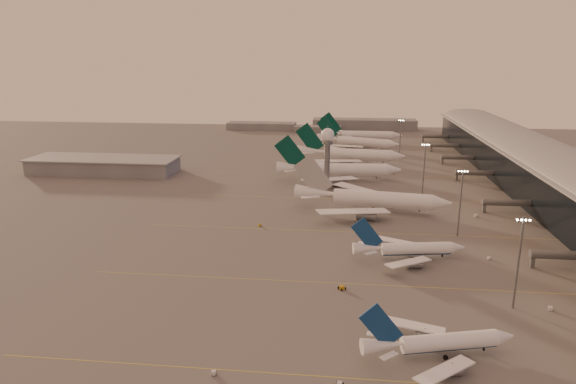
# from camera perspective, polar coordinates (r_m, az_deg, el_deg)

# --- Properties ---
(ground) EXTENTS (700.00, 700.00, 0.00)m
(ground) POSITION_cam_1_polar(r_m,az_deg,el_deg) (142.65, 0.39, -11.55)
(ground) COLOR #5C5A5A
(ground) RESTS_ON ground
(taxiway_markings) EXTENTS (180.00, 185.25, 0.02)m
(taxiway_markings) POSITION_cam_1_polar(r_m,az_deg,el_deg) (194.44, 10.99, -4.43)
(taxiway_markings) COLOR gold
(taxiway_markings) RESTS_ON ground
(terminal) EXTENTS (57.00, 362.00, 23.04)m
(terminal) POSITION_cam_1_polar(r_m,az_deg,el_deg) (260.72, 27.50, 1.50)
(terminal) COLOR black
(terminal) RESTS_ON ground
(hangar) EXTENTS (82.00, 27.00, 8.50)m
(hangar) POSITION_cam_1_polar(r_m,az_deg,el_deg) (304.17, -19.78, 2.84)
(hangar) COLOR slate
(hangar) RESTS_ON ground
(radar_tower) EXTENTS (6.40, 6.40, 31.10)m
(radar_tower) POSITION_cam_1_polar(r_m,az_deg,el_deg) (250.74, 4.41, 5.13)
(radar_tower) COLOR slate
(radar_tower) RESTS_ON ground
(mast_a) EXTENTS (3.60, 0.56, 25.00)m
(mast_a) POSITION_cam_1_polar(r_m,az_deg,el_deg) (143.60, 24.26, -6.78)
(mast_a) COLOR slate
(mast_a) RESTS_ON ground
(mast_b) EXTENTS (3.60, 0.56, 25.00)m
(mast_b) POSITION_cam_1_polar(r_m,az_deg,el_deg) (193.25, 18.62, -0.81)
(mast_b) COLOR slate
(mast_b) RESTS_ON ground
(mast_c) EXTENTS (3.60, 0.56, 25.00)m
(mast_c) POSITION_cam_1_polar(r_m,az_deg,el_deg) (244.93, 14.88, 2.71)
(mast_c) COLOR slate
(mast_c) RESTS_ON ground
(mast_d) EXTENTS (3.60, 0.56, 25.00)m
(mast_d) POSITION_cam_1_polar(r_m,az_deg,el_deg) (332.55, 12.36, 6.01)
(mast_d) COLOR slate
(mast_d) RESTS_ON ground
(distant_horizon) EXTENTS (165.00, 37.50, 9.00)m
(distant_horizon) POSITION_cam_1_polar(r_m,az_deg,el_deg) (456.13, 5.02, 7.40)
(distant_horizon) COLOR slate
(distant_horizon) RESTS_ON ground
(narrowbody_near) EXTENTS (35.09, 27.64, 13.99)m
(narrowbody_near) POSITION_cam_1_polar(r_m,az_deg,el_deg) (120.70, 16.40, -15.99)
(narrowbody_near) COLOR white
(narrowbody_near) RESTS_ON ground
(narrowbody_mid) EXTENTS (37.10, 29.37, 14.59)m
(narrowbody_mid) POSITION_cam_1_polar(r_m,az_deg,el_deg) (170.17, 13.28, -6.36)
(narrowbody_mid) COLOR white
(narrowbody_mid) RESTS_ON ground
(widebody_white) EXTENTS (65.90, 52.46, 23.26)m
(widebody_white) POSITION_cam_1_polar(r_m,az_deg,el_deg) (217.87, 9.28, -1.11)
(widebody_white) COLOR white
(widebody_white) RESTS_ON ground
(greentail_a) EXTENTS (66.13, 53.22, 24.02)m
(greentail_a) POSITION_cam_1_polar(r_m,az_deg,el_deg) (269.32, 5.70, 2.16)
(greentail_a) COLOR white
(greentail_a) RESTS_ON ground
(greentail_b) EXTENTS (66.04, 53.04, 24.03)m
(greentail_b) POSITION_cam_1_polar(r_m,az_deg,el_deg) (312.69, 6.94, 3.92)
(greentail_b) COLOR white
(greentail_b) RESTS_ON ground
(greentail_c) EXTENTS (57.93, 45.99, 21.91)m
(greentail_c) POSITION_cam_1_polar(r_m,az_deg,el_deg) (362.06, 7.74, 5.35)
(greentail_c) COLOR white
(greentail_c) RESTS_ON ground
(greentail_d) EXTENTS (61.43, 49.63, 22.32)m
(greentail_d) POSITION_cam_1_polar(r_m,az_deg,el_deg) (392.51, 8.17, 6.09)
(greentail_d) COLOR white
(greentail_d) RESTS_ON ground
(gsv_truck_a) EXTENTS (5.23, 2.88, 2.00)m
(gsv_truck_a) POSITION_cam_1_polar(r_m,az_deg,el_deg) (112.54, -8.05, -19.05)
(gsv_truck_a) COLOR silver
(gsv_truck_a) RESTS_ON ground
(gsv_catering_a) EXTENTS (5.15, 3.22, 3.92)m
(gsv_catering_a) POSITION_cam_1_polar(r_m,az_deg,el_deg) (150.94, 27.27, -10.96)
(gsv_catering_a) COLOR silver
(gsv_catering_a) RESTS_ON ground
(gsv_tug_mid) EXTENTS (4.30, 4.52, 1.12)m
(gsv_tug_mid) POSITION_cam_1_polar(r_m,az_deg,el_deg) (147.05, 6.01, -10.54)
(gsv_tug_mid) COLOR #C69117
(gsv_tug_mid) RESTS_ON ground
(gsv_truck_b) EXTENTS (5.08, 2.64, 1.95)m
(gsv_truck_b) POSITION_cam_1_polar(r_m,az_deg,el_deg) (178.42, 21.57, -6.70)
(gsv_truck_b) COLOR silver
(gsv_truck_b) RESTS_ON ground
(gsv_truck_c) EXTENTS (5.13, 3.38, 1.95)m
(gsv_truck_c) POSITION_cam_1_polar(r_m,az_deg,el_deg) (197.49, -3.07, -3.55)
(gsv_truck_c) COLOR #C69117
(gsv_truck_c) RESTS_ON ground
(gsv_catering_b) EXTENTS (5.65, 2.81, 4.58)m
(gsv_catering_b) POSITION_cam_1_polar(r_m,az_deg,el_deg) (221.26, 20.23, -2.08)
(gsv_catering_b) COLOR silver
(gsv_catering_b) RESTS_ON ground
(gsv_tug_far) EXTENTS (2.63, 3.54, 0.90)m
(gsv_tug_far) POSITION_cam_1_polar(r_m,az_deg,el_deg) (230.50, 5.34, -1.00)
(gsv_tug_far) COLOR silver
(gsv_tug_far) RESTS_ON ground
(gsv_truck_d) EXTENTS (2.00, 4.97, 1.98)m
(gsv_truck_d) POSITION_cam_1_polar(r_m,az_deg,el_deg) (251.25, 1.31, 0.54)
(gsv_truck_d) COLOR silver
(gsv_truck_d) RESTS_ON ground
(gsv_tug_hangar) EXTENTS (4.04, 2.91, 1.04)m
(gsv_tug_hangar) POSITION_cam_1_polar(r_m,az_deg,el_deg) (290.20, 11.56, 2.11)
(gsv_tug_hangar) COLOR #C69117
(gsv_tug_hangar) RESTS_ON ground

